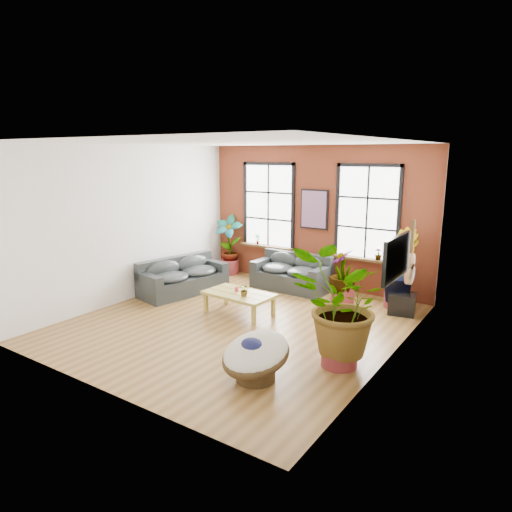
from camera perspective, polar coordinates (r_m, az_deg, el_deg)
The scene contains 19 objects.
room at distance 8.85m, azimuth -1.64°, elevation 2.60°, with size 6.04×6.54×3.54m.
sofa_back at distance 11.37m, azimuth 4.56°, elevation -2.14°, with size 1.91×0.96×0.87m.
sofa_left at distance 11.16m, azimuth -9.21°, elevation -2.61°, with size 1.29×2.27×0.84m.
coffee_table at distance 9.54m, azimuth -2.14°, elevation -4.92°, with size 1.49×0.91×0.56m.
papasan_chair at distance 6.87m, azimuth -0.07°, elevation -12.29°, with size 1.27×1.28×0.77m.
poster at distance 11.40m, azimuth 7.29°, elevation 5.81°, with size 0.74×0.06×0.98m.
tv_wall_unit at distance 8.03m, azimuth 17.64°, elevation -0.54°, with size 0.13×1.86×1.20m.
media_box at distance 10.07m, azimuth 17.80°, elevation -5.72°, with size 0.60×0.53×0.44m.
pot_back_left at distance 12.79m, azimuth -3.35°, elevation -1.36°, with size 0.61×0.61×0.39m.
pot_back_right at distance 10.47m, azimuth 17.18°, elevation -5.13°, with size 0.56×0.56×0.39m.
pot_right_wall at distance 7.49m, azimuth 10.38°, elevation -11.85°, with size 0.73×0.73×0.42m.
pot_mid at distance 10.53m, azimuth 10.77°, elevation -4.69°, with size 0.65×0.65×0.38m.
floor_plant_back_left at distance 12.67m, azimuth -3.43°, elevation 1.78°, with size 0.79×0.54×1.50m, color #204813.
floor_plant_back_right at distance 10.26m, azimuth 17.41°, elevation -1.13°, with size 0.88×0.71×1.60m, color #204813.
floor_plant_right_wall at distance 7.21m, azimuth 10.44°, elevation -6.13°, with size 1.51×1.31×1.67m, color #204813.
floor_plant_mid at distance 10.37m, azimuth 10.75°, elevation -2.09°, with size 0.62×0.62×1.10m, color #204813.
table_plant at distance 9.27m, azimuth -1.44°, elevation -4.27°, with size 0.23×0.20×0.26m, color #204813.
sill_plant_left at distance 12.32m, azimuth 0.18°, elevation 2.11°, with size 0.14×0.10×0.27m, color #204813.
sill_plant_right at distance 10.86m, azimuth 15.06°, elevation 0.23°, with size 0.15×0.15×0.27m, color #204813.
Camera 1 is at (5.06, -6.94, 3.30)m, focal length 32.00 mm.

